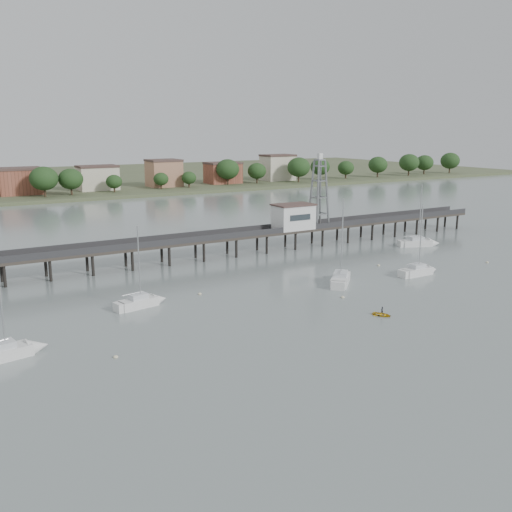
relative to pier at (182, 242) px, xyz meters
The scene contains 13 objects.
ground_plane 60.12m from the pier, 90.00° to the right, with size 500.00×500.00×0.00m, color slate.
pier is the anchor object (origin of this frame).
pier_building 25.16m from the pier, ahead, with size 8.40×5.40×5.30m.
lattice_tower 32.34m from the pier, ahead, with size 3.20×3.20×15.50m.
sailboat_c 31.31m from the pier, 57.16° to the right, with size 8.08×8.11×14.58m.
sailboat_a 47.46m from the pier, 136.39° to the right, with size 8.42×3.84×13.43m.
sailboat_e 51.67m from the pier, 13.86° to the right, with size 8.71×5.34×13.85m.
sailboat_d 43.50m from the pier, 43.15° to the right, with size 7.66×2.32×12.67m.
sailboat_b 27.53m from the pier, 124.63° to the right, with size 7.62×3.55×12.22m.
yellow_dinghy 44.19m from the pier, 76.28° to the right, with size 1.83×0.53×2.56m, color gold.
dinghy_occupant 44.19m from the pier, 76.28° to the right, with size 0.38×1.03×0.25m, color black.
mooring_buoys 29.06m from the pier, 83.06° to the right, with size 86.79×18.05×0.39m.
far_shore 179.60m from the pier, 89.89° to the left, with size 500.00×170.00×10.40m.
Camera 1 is at (-41.25, -37.07, 24.74)m, focal length 40.00 mm.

